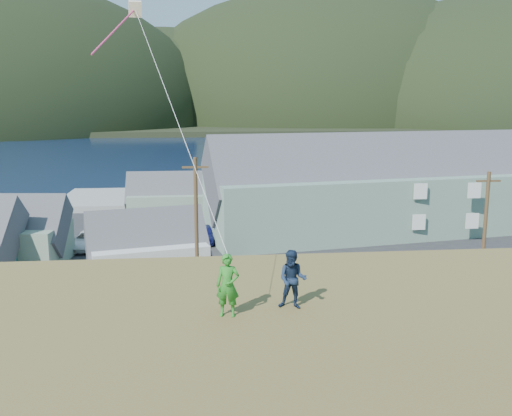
{
  "coord_description": "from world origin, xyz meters",
  "views": [
    {
      "loc": [
        -2.02,
        -32.85,
        12.84
      ],
      "look_at": [
        0.16,
        -11.57,
        8.8
      ],
      "focal_mm": 40.0,
      "sensor_mm": 36.0,
      "label": 1
    }
  ],
  "objects_px": {
    "lodge": "(381,187)",
    "shed_white": "(147,251)",
    "shed_palegreen_far": "(171,198)",
    "wharf": "(167,199)",
    "kite_flyer_green": "(228,285)",
    "kite_flyer_navy": "(293,279)",
    "shed_palegreen_near": "(5,234)"
  },
  "relations": [
    {
      "from": "lodge",
      "to": "shed_palegreen_near",
      "type": "bearing_deg",
      "value": -176.39
    },
    {
      "from": "wharf",
      "to": "lodge",
      "type": "bearing_deg",
      "value": -42.61
    },
    {
      "from": "kite_flyer_navy",
      "to": "shed_white",
      "type": "bearing_deg",
      "value": 121.64
    },
    {
      "from": "wharf",
      "to": "kite_flyer_green",
      "type": "height_order",
      "value": "kite_flyer_green"
    },
    {
      "from": "kite_flyer_green",
      "to": "lodge",
      "type": "bearing_deg",
      "value": 76.39
    },
    {
      "from": "shed_white",
      "to": "kite_flyer_green",
      "type": "bearing_deg",
      "value": -93.47
    },
    {
      "from": "shed_palegreen_near",
      "to": "shed_white",
      "type": "relative_size",
      "value": 1.08
    },
    {
      "from": "shed_palegreen_far",
      "to": "wharf",
      "type": "bearing_deg",
      "value": 95.04
    },
    {
      "from": "wharf",
      "to": "kite_flyer_green",
      "type": "distance_m",
      "value": 59.15
    },
    {
      "from": "shed_palegreen_near",
      "to": "kite_flyer_green",
      "type": "relative_size",
      "value": 5.84
    },
    {
      "from": "lodge",
      "to": "shed_palegreen_far",
      "type": "xyz_separation_m",
      "value": [
        -20.55,
        8.47,
        -2.11
      ]
    },
    {
      "from": "lodge",
      "to": "shed_white",
      "type": "relative_size",
      "value": 3.79
    },
    {
      "from": "lodge",
      "to": "kite_flyer_navy",
      "type": "height_order",
      "value": "lodge"
    },
    {
      "from": "kite_flyer_green",
      "to": "kite_flyer_navy",
      "type": "xyz_separation_m",
      "value": [
        1.8,
        0.4,
        -0.03
      ]
    },
    {
      "from": "shed_palegreen_far",
      "to": "shed_white",
      "type": "bearing_deg",
      "value": -92.08
    },
    {
      "from": "wharf",
      "to": "shed_white",
      "type": "bearing_deg",
      "value": -89.39
    },
    {
      "from": "lodge",
      "to": "shed_white",
      "type": "bearing_deg",
      "value": -156.69
    },
    {
      "from": "kite_flyer_green",
      "to": "wharf",
      "type": "bearing_deg",
      "value": 104.66
    },
    {
      "from": "lodge",
      "to": "shed_palegreen_far",
      "type": "distance_m",
      "value": 22.33
    },
    {
      "from": "shed_palegreen_near",
      "to": "shed_white",
      "type": "height_order",
      "value": "shed_palegreen_near"
    },
    {
      "from": "kite_flyer_green",
      "to": "kite_flyer_navy",
      "type": "distance_m",
      "value": 1.84
    },
    {
      "from": "kite_flyer_green",
      "to": "kite_flyer_navy",
      "type": "height_order",
      "value": "kite_flyer_green"
    },
    {
      "from": "shed_palegreen_near",
      "to": "shed_palegreen_far",
      "type": "relative_size",
      "value": 1.04
    },
    {
      "from": "lodge",
      "to": "shed_palegreen_far",
      "type": "height_order",
      "value": "lodge"
    },
    {
      "from": "lodge",
      "to": "kite_flyer_green",
      "type": "height_order",
      "value": "lodge"
    },
    {
      "from": "shed_white",
      "to": "shed_palegreen_far",
      "type": "xyz_separation_m",
      "value": [
        0.7,
        22.39,
        -0.05
      ]
    },
    {
      "from": "shed_white",
      "to": "shed_palegreen_far",
      "type": "height_order",
      "value": "shed_white"
    },
    {
      "from": "shed_palegreen_near",
      "to": "kite_flyer_navy",
      "type": "xyz_separation_m",
      "value": [
        17.6,
        -30.33,
        5.46
      ]
    },
    {
      "from": "lodge",
      "to": "shed_white",
      "type": "distance_m",
      "value": 25.49
    },
    {
      "from": "lodge",
      "to": "kite_flyer_green",
      "type": "xyz_separation_m",
      "value": [
        -16.91,
        -38.59,
        3.48
      ]
    },
    {
      "from": "lodge",
      "to": "kite_flyer_green",
      "type": "bearing_deg",
      "value": -123.57
    },
    {
      "from": "shed_palegreen_far",
      "to": "kite_flyer_navy",
      "type": "relative_size",
      "value": 5.82
    }
  ]
}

